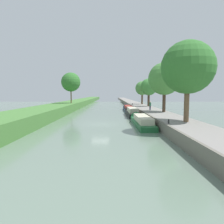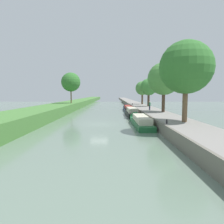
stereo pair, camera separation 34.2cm
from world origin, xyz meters
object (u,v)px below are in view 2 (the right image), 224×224
narrowboat_black (132,112)px  person_walking (150,106)px  mooring_bollard_far (133,104)px  narrowboat_green (141,121)px  mooring_bollard_near (167,122)px  narrowboat_navy (128,108)px

narrowboat_black → person_walking: (3.29, -1.98, 1.43)m
mooring_bollard_far → narrowboat_green: bearing=-93.6°
narrowboat_green → person_walking: size_ratio=7.21×
narrowboat_green → mooring_bollard_near: (1.81, -7.15, 0.88)m
narrowboat_navy → narrowboat_black: bearing=-90.9°
narrowboat_green → person_walking: (3.21, 10.38, 1.53)m
narrowboat_green → narrowboat_navy: size_ratio=0.98×
mooring_bollard_near → mooring_bollard_far: bearing=90.0°
narrowboat_black → person_walking: size_ratio=6.77×
narrowboat_navy → person_walking: person_walking is taller
narrowboat_green → narrowboat_black: bearing=90.4°
person_walking → mooring_bollard_far: size_ratio=3.69×
person_walking → mooring_bollard_near: size_ratio=3.69×
mooring_bollard_far → mooring_bollard_near: bearing=-90.0°
narrowboat_green → narrowboat_black: (-0.08, 12.36, 0.10)m
narrowboat_black → narrowboat_navy: narrowboat_black is taller
narrowboat_black → mooring_bollard_far: bearing=83.6°
narrowboat_navy → mooring_bollard_far: size_ratio=27.20×
mooring_bollard_near → mooring_bollard_far: same height
narrowboat_green → narrowboat_navy: (0.09, 24.01, 0.01)m
mooring_bollard_near → mooring_bollard_far: 36.26m
narrowboat_black → narrowboat_navy: 11.64m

